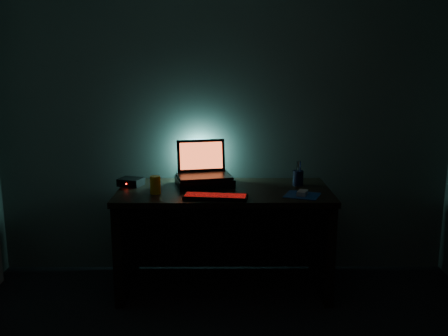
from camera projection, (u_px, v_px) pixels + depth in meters
name	position (u px, v px, depth m)	size (l,w,h in m)	color
room	(226.00, 168.00, 1.84)	(3.50, 4.00, 2.50)	black
desk	(224.00, 222.00, 3.64)	(1.50, 0.70, 0.75)	black
riser	(204.00, 181.00, 3.64)	(0.40, 0.30, 0.06)	black
laptop	(203.00, 168.00, 3.67)	(0.43, 0.35, 0.26)	black
keyboard	(215.00, 197.00, 3.29)	(0.44, 0.19, 0.03)	black
mousepad	(302.00, 195.00, 3.37)	(0.22, 0.20, 0.00)	navy
mouse	(302.00, 193.00, 3.36)	(0.06, 0.10, 0.03)	gray
pen_cup	(298.00, 178.00, 3.64)	(0.08, 0.08, 0.11)	black
juice_glass	(155.00, 185.00, 3.41)	(0.07, 0.07, 0.12)	#D69C0B
router	(131.00, 182.00, 3.64)	(0.20, 0.18, 0.05)	black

